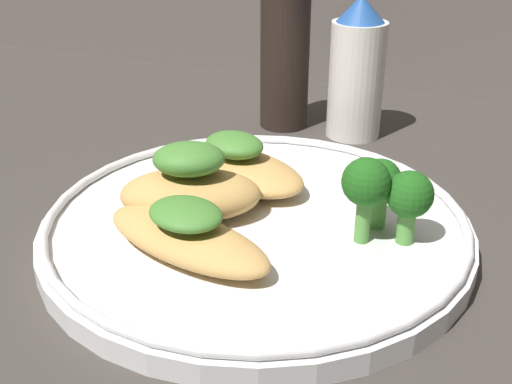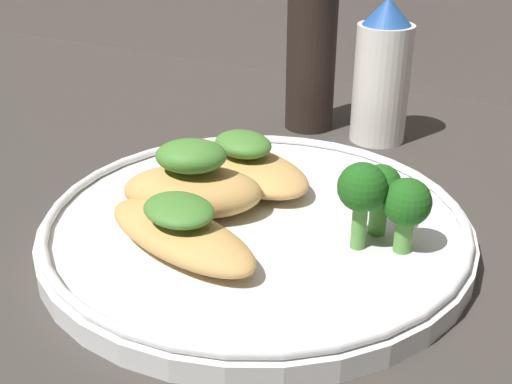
{
  "view_description": "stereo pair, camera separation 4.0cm",
  "coord_description": "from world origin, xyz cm",
  "views": [
    {
      "loc": [
        13.44,
        -33.19,
        21.44
      ],
      "look_at": [
        0.0,
        0.0,
        3.4
      ],
      "focal_mm": 45.0,
      "sensor_mm": 36.0,
      "label": 1
    },
    {
      "loc": [
        17.06,
        -31.48,
        21.44
      ],
      "look_at": [
        0.0,
        0.0,
        3.4
      ],
      "focal_mm": 45.0,
      "sensor_mm": 36.0,
      "label": 2
    }
  ],
  "objects": [
    {
      "name": "plate",
      "position": [
        0.0,
        0.0,
        0.99
      ],
      "size": [
        27.38,
        27.38,
        2.0
      ],
      "color": "white",
      "rests_on": "ground_plane"
    },
    {
      "name": "broccoli_bunch",
      "position": [
        7.84,
        0.79,
        4.67
      ],
      "size": [
        5.27,
        5.04,
        5.39
      ],
      "color": "#569942",
      "rests_on": "plate"
    },
    {
      "name": "grilled_meat_front",
      "position": [
        -2.14,
        -5.31,
        2.71
      ],
      "size": [
        12.24,
        7.2,
        3.34
      ],
      "color": "tan",
      "rests_on": "plate"
    },
    {
      "name": "pepper_grinder",
      "position": [
        -5.43,
        20.29,
        6.68
      ],
      "size": [
        4.39,
        4.39,
        14.86
      ],
      "color": "black",
      "rests_on": "ground_plane"
    },
    {
      "name": "sauce_bottle",
      "position": [
        1.19,
        20.29,
        5.88
      ],
      "size": [
        4.78,
        4.78,
        12.29
      ],
      "color": "white",
      "rests_on": "ground_plane"
    },
    {
      "name": "grilled_meat_back",
      "position": [
        -3.42,
        4.42,
        2.76
      ],
      "size": [
        12.37,
        8.73,
        3.75
      ],
      "color": "tan",
      "rests_on": "plate"
    },
    {
      "name": "grilled_meat_middle",
      "position": [
        -4.1,
        -0.98,
        3.36
      ],
      "size": [
        10.32,
        8.29,
        4.96
      ],
      "color": "tan",
      "rests_on": "plate"
    },
    {
      "name": "ground_plane",
      "position": [
        0.0,
        0.0,
        -0.5
      ],
      "size": [
        180.0,
        180.0,
        1.0
      ],
      "primitive_type": "cube",
      "color": "#3D3833"
    }
  ]
}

